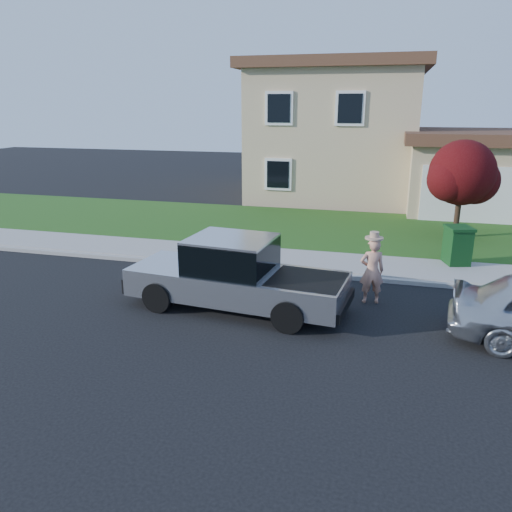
{
  "coord_description": "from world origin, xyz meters",
  "views": [
    {
      "loc": [
        2.82,
        -10.73,
        4.75
      ],
      "look_at": [
        -0.16,
        0.58,
        1.2
      ],
      "focal_mm": 35.0,
      "sensor_mm": 36.0,
      "label": 1
    }
  ],
  "objects": [
    {
      "name": "ground",
      "position": [
        0.0,
        0.0,
        0.0
      ],
      "size": [
        80.0,
        80.0,
        0.0
      ],
      "primitive_type": "plane",
      "color": "black",
      "rests_on": "ground"
    },
    {
      "name": "curb",
      "position": [
        1.0,
        2.9,
        0.06
      ],
      "size": [
        40.0,
        0.2,
        0.12
      ],
      "primitive_type": "cube",
      "color": "gray",
      "rests_on": "ground"
    },
    {
      "name": "sidewalk",
      "position": [
        1.0,
        4.0,
        0.07
      ],
      "size": [
        40.0,
        2.0,
        0.15
      ],
      "primitive_type": "cube",
      "color": "gray",
      "rests_on": "ground"
    },
    {
      "name": "lawn",
      "position": [
        1.0,
        8.5,
        0.05
      ],
      "size": [
        40.0,
        7.0,
        0.1
      ],
      "primitive_type": "cube",
      "color": "#113D11",
      "rests_on": "ground"
    },
    {
      "name": "house",
      "position": [
        1.31,
        16.38,
        3.17
      ],
      "size": [
        14.0,
        11.3,
        6.85
      ],
      "color": "tan",
      "rests_on": "ground"
    },
    {
      "name": "pickup_truck",
      "position": [
        -0.52,
        0.07,
        0.82
      ],
      "size": [
        5.52,
        2.35,
        1.76
      ],
      "rotation": [
        0.0,
        0.0,
        -0.1
      ],
      "color": "black",
      "rests_on": "ground"
    },
    {
      "name": "woman",
      "position": [
        2.62,
        1.27,
        0.86
      ],
      "size": [
        0.68,
        0.52,
        1.82
      ],
      "rotation": [
        0.0,
        0.0,
        3.37
      ],
      "color": "tan",
      "rests_on": "ground"
    },
    {
      "name": "ornamental_tree",
      "position": [
        5.4,
        8.26,
        2.34
      ],
      "size": [
        2.55,
        2.3,
        3.5
      ],
      "color": "black",
      "rests_on": "lawn"
    },
    {
      "name": "trash_bin",
      "position": [
        5.0,
        4.73,
        0.73
      ],
      "size": [
        0.89,
        0.97,
        1.14
      ],
      "rotation": [
        0.0,
        0.0,
        0.28
      ],
      "color": "#0F3713",
      "rests_on": "sidewalk"
    }
  ]
}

